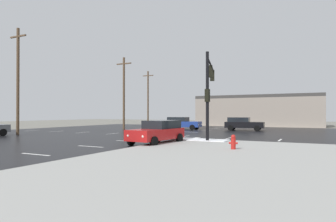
% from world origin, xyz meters
% --- Properties ---
extents(ground_plane, '(120.00, 120.00, 0.00)m').
position_xyz_m(ground_plane, '(0.00, 0.00, 0.00)').
color(ground_plane, slate).
extents(road_asphalt, '(44.00, 44.00, 0.02)m').
position_xyz_m(road_asphalt, '(0.00, 0.00, 0.01)').
color(road_asphalt, black).
rests_on(road_asphalt, ground_plane).
extents(sidewalk_corner, '(18.00, 18.00, 0.14)m').
position_xyz_m(sidewalk_corner, '(12.00, -12.00, 0.07)').
color(sidewalk_corner, '#9E9E99').
rests_on(sidewalk_corner, ground_plane).
extents(snow_strip_curbside, '(4.00, 1.60, 0.06)m').
position_xyz_m(snow_strip_curbside, '(5.00, -4.00, 0.17)').
color(snow_strip_curbside, white).
rests_on(snow_strip_curbside, sidewalk_corner).
extents(lane_markings, '(36.15, 36.15, 0.01)m').
position_xyz_m(lane_markings, '(1.20, -1.38, 0.02)').
color(lane_markings, silver).
rests_on(lane_markings, road_asphalt).
extents(traffic_signal_mast, '(1.67, 5.75, 6.28)m').
position_xyz_m(traffic_signal_mast, '(5.32, -2.99, 4.34)').
color(traffic_signal_mast, black).
rests_on(traffic_signal_mast, sidewalk_corner).
extents(fire_hydrant, '(0.48, 0.26, 0.79)m').
position_xyz_m(fire_hydrant, '(8.54, -8.29, 0.54)').
color(fire_hydrant, red).
rests_on(fire_hydrant, sidewalk_corner).
extents(strip_building_background, '(19.71, 8.00, 5.04)m').
position_xyz_m(strip_building_background, '(3.73, 26.86, 2.52)').
color(strip_building_background, gray).
rests_on(strip_building_background, ground_plane).
extents(sedan_red, '(2.37, 4.66, 1.58)m').
position_xyz_m(sedan_red, '(2.97, -6.72, 0.85)').
color(sedan_red, '#B21919').
rests_on(sedan_red, road_asphalt).
extents(sedan_black, '(4.64, 2.31, 1.58)m').
position_xyz_m(sedan_black, '(4.54, 11.59, 0.85)').
color(sedan_black, black).
rests_on(sedan_black, road_asphalt).
extents(sedan_blue, '(4.63, 2.26, 1.58)m').
position_xyz_m(sedan_blue, '(-3.03, 10.44, 0.85)').
color(sedan_blue, navy).
rests_on(sedan_blue, road_asphalt).
extents(utility_pole_mid, '(2.20, 0.28, 10.34)m').
position_xyz_m(utility_pole_mid, '(-13.24, -5.40, 5.39)').
color(utility_pole_mid, brown).
rests_on(utility_pole_mid, ground_plane).
extents(utility_pole_far, '(2.20, 0.28, 9.27)m').
position_xyz_m(utility_pole_far, '(-9.61, 6.95, 4.85)').
color(utility_pole_far, brown).
rests_on(utility_pole_far, ground_plane).
extents(utility_pole_distant, '(2.20, 0.28, 9.75)m').
position_xyz_m(utility_pole_distant, '(-15.00, 21.96, 5.09)').
color(utility_pole_distant, brown).
rests_on(utility_pole_distant, ground_plane).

